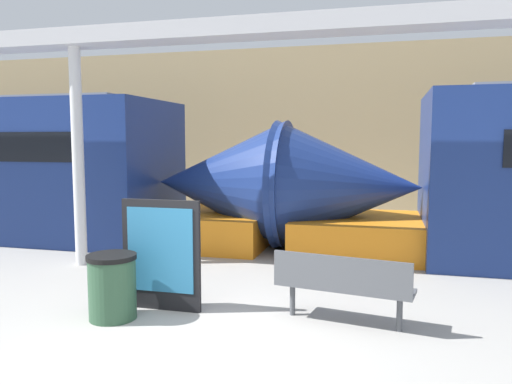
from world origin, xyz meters
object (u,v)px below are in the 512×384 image
at_px(bench_near, 342,283).
at_px(trash_bin, 112,286).
at_px(support_column_near, 78,158).
at_px(poster_board, 161,254).

distance_m(bench_near, trash_bin, 2.84).
distance_m(trash_bin, support_column_near, 3.42).
bearing_deg(poster_board, bench_near, 0.71).
bearing_deg(poster_board, trash_bin, -133.65).
xyz_separation_m(trash_bin, poster_board, (0.45, 0.47, 0.33)).
height_order(bench_near, poster_board, poster_board).
relative_size(trash_bin, support_column_near, 0.21).
distance_m(trash_bin, poster_board, 0.72).
relative_size(poster_board, support_column_near, 0.38).
xyz_separation_m(poster_board, support_column_near, (-2.45, 1.86, 1.18)).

